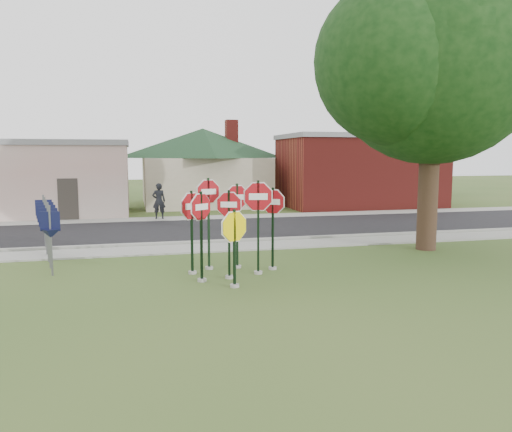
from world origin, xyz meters
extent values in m
plane|color=#33501E|center=(0.00, 0.00, 0.00)|extent=(120.00, 120.00, 0.00)
cube|color=gray|center=(0.00, 5.50, 0.03)|extent=(60.00, 1.60, 0.06)
cube|color=black|center=(0.00, 10.00, 0.02)|extent=(60.00, 7.00, 0.04)
cube|color=gray|center=(0.00, 14.30, 0.03)|extent=(60.00, 1.60, 0.06)
cube|color=gray|center=(0.00, 6.50, 0.07)|extent=(60.00, 0.20, 0.14)
cylinder|color=gray|center=(-0.21, 0.98, 0.04)|extent=(0.24, 0.24, 0.08)
cube|color=black|center=(-0.21, 0.98, 1.22)|extent=(0.07, 0.07, 2.45)
cylinder|color=white|center=(-0.21, 0.98, 2.05)|extent=(0.92, 0.34, 0.97)
cylinder|color=maroon|center=(-0.21, 0.98, 2.05)|extent=(0.85, 0.32, 0.90)
cube|color=white|center=(-0.21, 0.98, 2.05)|extent=(0.42, 0.16, 0.15)
cylinder|color=gray|center=(-0.25, 0.04, 0.04)|extent=(0.24, 0.24, 0.08)
cube|color=black|center=(-0.25, 0.04, 1.01)|extent=(0.08, 0.07, 2.02)
cylinder|color=white|center=(-0.25, 0.04, 1.58)|extent=(1.00, 0.53, 1.12)
cylinder|color=#FBD904|center=(-0.25, 0.04, 1.58)|extent=(0.93, 0.50, 1.04)
cylinder|color=gray|center=(-0.99, 0.83, 0.04)|extent=(0.24, 0.24, 0.08)
cube|color=black|center=(-0.99, 0.83, 1.22)|extent=(0.08, 0.08, 2.43)
cylinder|color=white|center=(-0.99, 0.83, 2.02)|extent=(0.81, 0.65, 1.02)
cylinder|color=maroon|center=(-0.99, 0.83, 2.02)|extent=(0.75, 0.61, 0.95)
cube|color=white|center=(-0.99, 0.83, 2.02)|extent=(0.37, 0.30, 0.16)
cylinder|color=gray|center=(0.70, 1.31, 0.04)|extent=(0.24, 0.24, 0.08)
cube|color=black|center=(0.70, 1.31, 1.34)|extent=(0.07, 0.06, 2.68)
cylinder|color=white|center=(0.70, 1.31, 2.22)|extent=(1.14, 0.20, 1.15)
cylinder|color=maroon|center=(0.70, 1.31, 2.22)|extent=(1.05, 0.19, 1.07)
cube|color=white|center=(0.70, 1.31, 2.22)|extent=(0.52, 0.10, 0.18)
cylinder|color=gray|center=(0.27, 2.21, 0.04)|extent=(0.24, 0.24, 0.08)
cube|color=black|center=(0.27, 2.21, 1.28)|extent=(0.07, 0.06, 2.55)
cylinder|color=white|center=(0.27, 2.21, 2.14)|extent=(1.00, 0.16, 1.01)
cylinder|color=maroon|center=(0.27, 2.21, 2.14)|extent=(0.93, 0.15, 0.93)
cube|color=white|center=(0.27, 2.21, 2.14)|extent=(0.46, 0.08, 0.16)
cylinder|color=gray|center=(-0.58, 2.24, 0.04)|extent=(0.24, 0.24, 0.08)
cube|color=black|center=(-0.58, 2.24, 1.36)|extent=(0.07, 0.06, 2.72)
cylinder|color=white|center=(-0.58, 2.24, 2.32)|extent=(0.97, 0.24, 1.00)
cylinder|color=maroon|center=(-0.58, 2.24, 2.32)|extent=(0.90, 0.23, 0.92)
cube|color=white|center=(-0.58, 2.24, 2.32)|extent=(0.45, 0.12, 0.16)
cylinder|color=gray|center=(1.25, 1.75, 0.04)|extent=(0.24, 0.24, 0.08)
cube|color=black|center=(1.25, 1.75, 1.22)|extent=(0.08, 0.08, 2.44)
cylinder|color=white|center=(1.25, 1.75, 2.03)|extent=(0.80, 0.67, 1.03)
cylinder|color=maroon|center=(1.25, 1.75, 2.03)|extent=(0.75, 0.62, 0.95)
cube|color=white|center=(1.25, 1.75, 2.03)|extent=(0.37, 0.31, 0.16)
cylinder|color=gray|center=(-1.13, 1.77, 0.04)|extent=(0.24, 0.24, 0.08)
cube|color=black|center=(-1.13, 1.77, 1.19)|extent=(0.08, 0.08, 2.39)
cylinder|color=white|center=(-1.13, 1.77, 1.95)|extent=(0.87, 0.68, 1.10)
cylinder|color=maroon|center=(-1.13, 1.77, 1.95)|extent=(0.81, 0.64, 1.02)
cube|color=white|center=(-1.13, 1.77, 1.95)|extent=(0.40, 0.32, 0.17)
cube|color=#59595E|center=(-5.00, 2.50, 1.00)|extent=(0.05, 0.05, 2.00)
cube|color=black|center=(-5.00, 2.50, 1.55)|extent=(0.55, 0.13, 0.55)
cone|color=black|center=(-5.00, 2.50, 1.20)|extent=(0.65, 0.65, 0.25)
cube|color=#59595E|center=(-5.20, 3.50, 1.00)|extent=(0.05, 0.05, 2.00)
cube|color=black|center=(-5.20, 3.50, 1.55)|extent=(0.55, 0.09, 0.55)
cone|color=black|center=(-5.20, 3.50, 1.20)|extent=(0.62, 0.62, 0.25)
cube|color=#59595E|center=(-5.40, 4.50, 1.00)|extent=(0.05, 0.05, 2.00)
cube|color=black|center=(-5.40, 4.50, 1.55)|extent=(0.55, 0.05, 0.55)
cone|color=black|center=(-5.40, 4.50, 1.20)|extent=(0.58, 0.58, 0.25)
cube|color=#59595E|center=(-5.60, 5.50, 1.00)|extent=(0.05, 0.05, 2.00)
cube|color=black|center=(-5.60, 5.50, 1.55)|extent=(0.55, 0.05, 0.55)
cone|color=black|center=(-5.60, 5.50, 1.20)|extent=(0.58, 0.58, 0.25)
cube|color=#59595E|center=(-5.80, 6.50, 1.00)|extent=(0.05, 0.05, 2.00)
cube|color=black|center=(-5.80, 6.50, 1.55)|extent=(0.55, 0.09, 0.55)
cone|color=black|center=(-5.80, 6.50, 1.20)|extent=(0.62, 0.62, 0.25)
cube|color=beige|center=(-9.00, 18.00, 2.00)|extent=(12.00, 6.00, 4.00)
cube|color=gray|center=(-9.00, 18.00, 4.05)|extent=(12.20, 6.20, 0.30)
cube|color=#332D28|center=(-6.00, 15.02, 1.10)|extent=(1.00, 0.10, 2.20)
cube|color=#B8A992|center=(2.00, 22.00, 1.60)|extent=(8.00, 8.00, 3.20)
pyramid|color=black|center=(2.00, 22.00, 5.20)|extent=(11.60, 11.60, 2.00)
cube|color=maroon|center=(4.00, 22.00, 5.00)|extent=(0.80, 0.80, 1.60)
cube|color=maroon|center=(12.00, 18.50, 2.25)|extent=(10.00, 6.00, 4.50)
cube|color=gray|center=(12.00, 18.50, 4.60)|extent=(10.20, 6.20, 0.30)
cube|color=white|center=(10.00, 15.55, 2.60)|extent=(2.00, 0.08, 0.90)
cylinder|color=black|center=(7.50, 3.50, 2.62)|extent=(0.70, 0.70, 5.25)
sphere|color=black|center=(7.50, 3.50, 6.75)|extent=(7.39, 7.39, 7.39)
cylinder|color=black|center=(22.00, 26.00, 2.00)|extent=(0.50, 0.50, 4.00)
sphere|color=black|center=(22.00, 26.00, 5.60)|extent=(5.60, 5.60, 5.60)
imported|color=black|center=(-1.42, 14.25, 1.00)|extent=(0.69, 0.46, 1.88)
camera|label=1|loc=(-2.72, -12.26, 3.38)|focal=35.00mm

